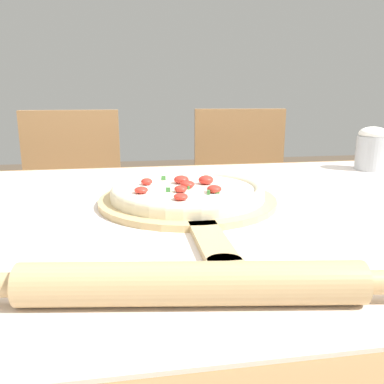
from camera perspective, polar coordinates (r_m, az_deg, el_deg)
dining_table at (r=0.81m, az=-0.12°, el=-9.65°), size 1.37×0.98×0.75m
towel_cloth at (r=0.77m, az=-0.12°, el=-2.62°), size 1.29×0.90×0.00m
pizza_peel at (r=0.80m, az=-0.13°, el=-1.48°), size 0.35×0.52×0.01m
pizza at (r=0.81m, az=-0.36°, el=0.17°), size 0.30×0.30×0.04m
rolling_pin at (r=0.44m, az=-0.08°, el=-12.73°), size 0.45×0.10×0.05m
chair_left at (r=1.66m, az=-16.42°, el=-2.35°), size 0.40×0.40×0.90m
chair_right at (r=1.71m, az=6.95°, el=-1.39°), size 0.44×0.44×0.90m
flour_cup at (r=1.25m, az=23.91°, el=5.64°), size 0.08×0.08×0.12m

